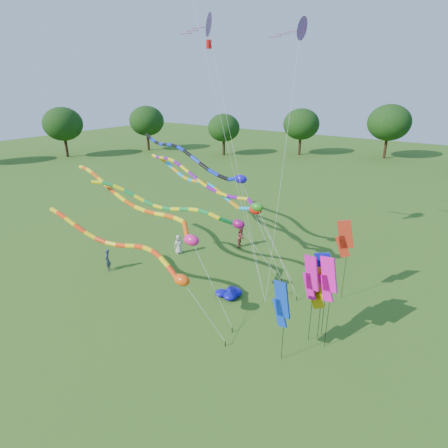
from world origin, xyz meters
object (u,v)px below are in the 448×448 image
Objects in this scene: tube_kite_red at (132,251)px; blue_nylon_heap at (227,293)px; person_c at (241,237)px; person_b at (107,260)px; tube_kite_orange at (142,206)px; person_a at (179,244)px.

tube_kite_red reaches higher than blue_nylon_heap.
tube_kite_red is at bearing 159.21° from person_c.
tube_kite_red reaches higher than person_b.
person_c reaches higher than blue_nylon_heap.
tube_kite_orange is at bearing 144.98° from person_c.
tube_kite_red is 11.45m from person_c.
tube_kite_red is 8.16m from person_a.
tube_kite_red is 0.81× the size of tube_kite_orange.
person_c is (0.67, 11.08, -2.80)m from tube_kite_red.
blue_nylon_heap is at bearing -75.41° from person_a.
tube_kite_orange is 10.60× the size of person_a.
person_c is (3.43, 3.97, 0.09)m from person_a.
person_a is at bearing 117.02° from person_b.
tube_kite_red is 6.17m from person_b.
blue_nylon_heap is 0.97× the size of person_a.
person_c reaches higher than person_b.
person_c is (2.64, 8.27, -4.47)m from tube_kite_orange.
blue_nylon_heap is (5.97, 1.27, -5.14)m from tube_kite_orange.
person_b is at bearing -153.07° from tube_kite_orange.
person_b is at bearing -165.81° from person_a.
tube_kite_red reaches higher than person_a.
person_b is at bearing 130.26° from person_c.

